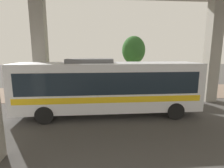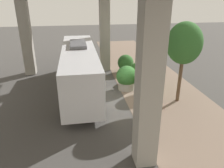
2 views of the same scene
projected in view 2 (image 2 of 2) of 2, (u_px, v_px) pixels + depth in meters
The scene contains 9 objects.
ground_plane at pixel (124, 97), 15.83m from camera, with size 80.00×80.00×0.00m, color #474442.
sidewalk_strip at pixel (163, 94), 16.27m from camera, with size 6.00×40.00×0.02m.
bus at pixel (80, 67), 16.30m from camera, with size 2.53×11.00×3.50m.
fire_hydrant at pixel (159, 102), 14.07m from camera, with size 0.40×0.19×0.99m.
planter_front at pixel (137, 72), 18.49m from camera, with size 1.32×1.32×1.64m.
planter_middle at pixel (149, 83), 15.83m from camera, with size 1.68×1.68×1.94m.
planter_back at pixel (127, 78), 16.80m from camera, with size 1.61×1.61×1.91m.
planter_extra at pixel (126, 64), 20.51m from camera, with size 1.50×1.50×1.72m.
street_tree_near at pixel (184, 44), 13.80m from camera, with size 2.25×2.25×5.41m.
Camera 2 is at (3.17, 13.92, 6.95)m, focal length 35.00 mm.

